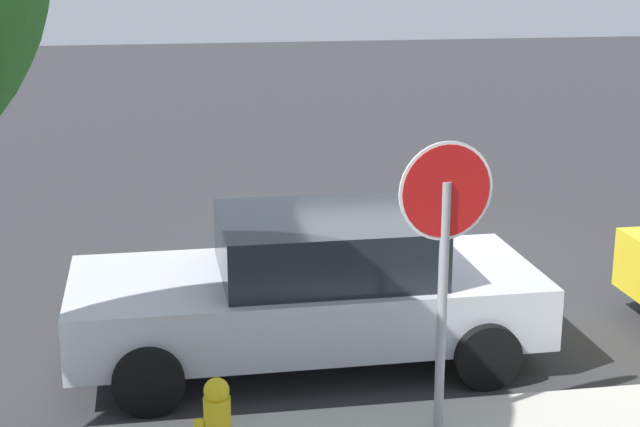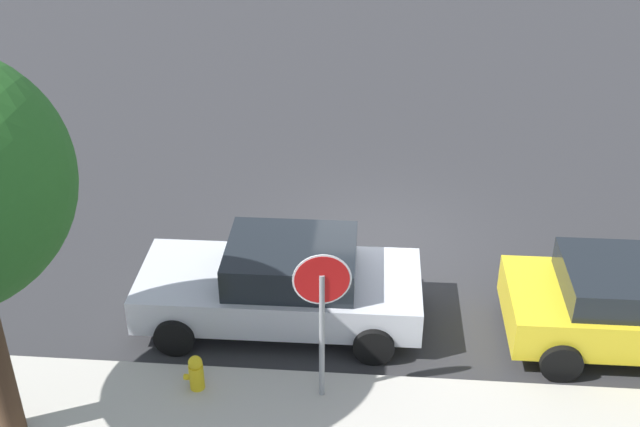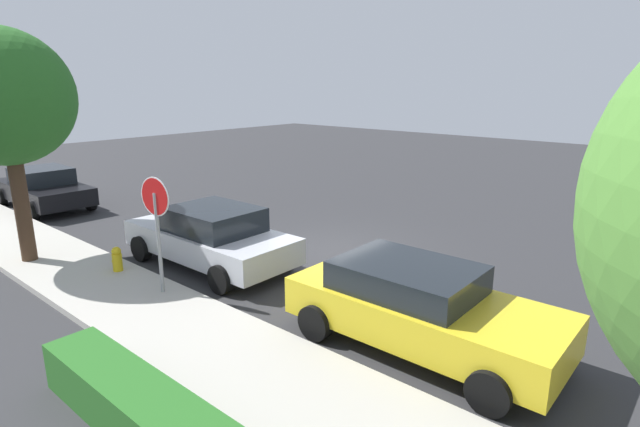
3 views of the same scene
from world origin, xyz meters
TOP-DOWN VIEW (x-y plane):
  - ground_plane at (0.00, 0.00)m, footprint 60.00×60.00m
  - sidewalk_curb at (0.00, 5.13)m, footprint 32.00×2.17m
  - stop_sign at (0.83, 4.51)m, footprint 0.79×0.13m
  - parked_car_silver at (1.62, 2.64)m, footprint 4.61×2.16m
  - parked_car_yellow at (-4.18, 2.78)m, footprint 4.57×2.14m
  - parked_car_black at (10.80, 2.97)m, footprint 4.51×2.17m
  - street_tree_near_corner at (5.20, 5.58)m, footprint 3.19×3.19m
  - fire_hydrant at (2.67, 4.52)m, footprint 0.30×0.22m

SIDE VIEW (x-z plane):
  - ground_plane at x=0.00m, z-range 0.00..0.00m
  - sidewalk_curb at x=0.00m, z-range 0.00..0.14m
  - fire_hydrant at x=2.67m, z-range 0.00..0.72m
  - parked_car_black at x=10.80m, z-range 0.00..1.44m
  - parked_car_silver at x=1.62m, z-range 0.01..1.49m
  - parked_car_yellow at x=-4.18m, z-range 0.03..1.47m
  - stop_sign at x=0.83m, z-range 0.49..3.05m
  - street_tree_near_corner at x=5.20m, z-range 1.20..6.80m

